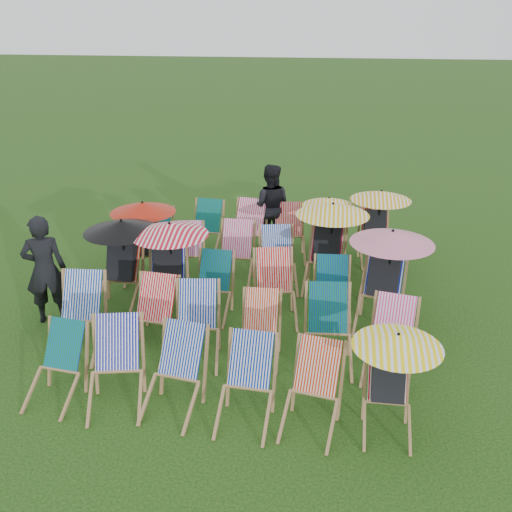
# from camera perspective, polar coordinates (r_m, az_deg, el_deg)

# --- Properties ---
(ground) EXTENTS (100.00, 100.00, 0.00)m
(ground) POSITION_cam_1_polar(r_m,az_deg,el_deg) (8.70, -1.21, -6.15)
(ground) COLOR black
(ground) RESTS_ON ground
(deckchair_0) EXTENTS (0.67, 0.86, 0.87)m
(deckchair_0) POSITION_cam_1_polar(r_m,az_deg,el_deg) (7.23, -19.47, -10.40)
(deckchair_0) COLOR #977146
(deckchair_0) RESTS_ON ground
(deckchair_1) EXTENTS (0.81, 1.00, 0.97)m
(deckchair_1) POSITION_cam_1_polar(r_m,az_deg,el_deg) (6.91, -13.90, -10.82)
(deckchair_1) COLOR #977146
(deckchair_1) RESTS_ON ground
(deckchair_2) EXTENTS (0.75, 0.95, 0.94)m
(deckchair_2) POSITION_cam_1_polar(r_m,az_deg,el_deg) (6.72, -8.25, -11.63)
(deckchair_2) COLOR #977146
(deckchair_2) RESTS_ON ground
(deckchair_3) EXTENTS (0.67, 0.90, 0.93)m
(deckchair_3) POSITION_cam_1_polar(r_m,az_deg,el_deg) (6.49, -1.00, -12.79)
(deckchair_3) COLOR #977146
(deckchair_3) RESTS_ON ground
(deckchair_4) EXTENTS (0.75, 0.94, 0.91)m
(deckchair_4) POSITION_cam_1_polar(r_m,az_deg,el_deg) (6.44, 5.66, -13.34)
(deckchair_4) COLOR #977146
(deckchair_4) RESTS_ON ground
(deckchair_5) EXTENTS (0.97, 1.01, 1.16)m
(deckchair_5) POSITION_cam_1_polar(r_m,az_deg,el_deg) (6.45, 13.31, -12.17)
(deckchair_5) COLOR #977146
(deckchair_5) RESTS_ON ground
(deckchair_6) EXTENTS (0.73, 0.97, 1.01)m
(deckchair_6) POSITION_cam_1_polar(r_m,az_deg,el_deg) (8.06, -17.49, -5.84)
(deckchair_6) COLOR #977146
(deckchair_6) RESTS_ON ground
(deckchair_7) EXTENTS (0.72, 0.95, 0.96)m
(deckchair_7) POSITION_cam_1_polar(r_m,az_deg,el_deg) (7.83, -10.57, -6.16)
(deckchair_7) COLOR #977146
(deckchair_7) RESTS_ON ground
(deckchair_8) EXTENTS (0.75, 0.96, 0.96)m
(deckchair_8) POSITION_cam_1_polar(r_m,az_deg,el_deg) (7.58, -6.01, -6.94)
(deckchair_8) COLOR #977146
(deckchair_8) RESTS_ON ground
(deckchair_9) EXTENTS (0.59, 0.81, 0.85)m
(deckchair_9) POSITION_cam_1_polar(r_m,az_deg,el_deg) (7.55, 0.37, -7.38)
(deckchair_9) COLOR #977146
(deckchair_9) RESTS_ON ground
(deckchair_10) EXTENTS (0.72, 0.95, 0.98)m
(deckchair_10) POSITION_cam_1_polar(r_m,az_deg,el_deg) (7.48, 7.26, -7.39)
(deckchair_10) COLOR #977146
(deckchair_10) RESTS_ON ground
(deckchair_11) EXTENTS (0.78, 0.97, 0.94)m
(deckchair_11) POSITION_cam_1_polar(r_m,az_deg,el_deg) (7.42, 13.33, -8.34)
(deckchair_11) COLOR #977146
(deckchair_11) RESTS_ON ground
(deckchair_12) EXTENTS (1.16, 1.21, 1.37)m
(deckchair_12) POSITION_cam_1_polar(r_m,az_deg,el_deg) (9.00, -13.49, -0.61)
(deckchair_12) COLOR #977146
(deckchair_12) RESTS_ON ground
(deckchair_13) EXTENTS (1.17, 1.27, 1.38)m
(deckchair_13) POSITION_cam_1_polar(r_m,az_deg,el_deg) (8.70, -8.79, -1.04)
(deckchair_13) COLOR #977146
(deckchair_13) RESTS_ON ground
(deckchair_14) EXTENTS (0.65, 0.87, 0.91)m
(deckchair_14) POSITION_cam_1_polar(r_m,az_deg,el_deg) (8.60, -4.49, -3.16)
(deckchair_14) COLOR #977146
(deckchair_14) RESTS_ON ground
(deckchair_15) EXTENTS (0.81, 1.01, 0.98)m
(deckchair_15) POSITION_cam_1_polar(r_m,az_deg,el_deg) (8.47, 1.93, -3.29)
(deckchair_15) COLOR #977146
(deckchair_15) RESTS_ON ground
(deckchair_16) EXTENTS (0.64, 0.86, 0.90)m
(deckchair_16) POSITION_cam_1_polar(r_m,az_deg,el_deg) (8.50, 7.63, -3.68)
(deckchair_16) COLOR #977146
(deckchair_16) RESTS_ON ground
(deckchair_17) EXTENTS (1.20, 1.28, 1.43)m
(deckchair_17) POSITION_cam_1_polar(r_m,az_deg,el_deg) (8.43, 12.71, -2.03)
(deckchair_17) COLOR #977146
(deckchair_17) RESTS_ON ground
(deckchair_18) EXTENTS (1.11, 1.21, 1.31)m
(deckchair_18) POSITION_cam_1_polar(r_m,az_deg,el_deg) (9.92, -11.33, 1.67)
(deckchair_18) COLOR #977146
(deckchair_18) RESTS_ON ground
(deckchair_19) EXTENTS (0.72, 0.91, 0.90)m
(deckchair_19) POSITION_cam_1_polar(r_m,az_deg,el_deg) (9.84, -6.87, 0.28)
(deckchair_19) COLOR #977146
(deckchair_19) RESTS_ON ground
(deckchair_20) EXTENTS (0.65, 0.90, 0.97)m
(deckchair_20) POSITION_cam_1_polar(r_m,az_deg,el_deg) (9.65, -2.14, 0.16)
(deckchair_20) COLOR #977146
(deckchair_20) RESTS_ON ground
(deckchair_21) EXTENTS (0.80, 0.99, 0.96)m
(deckchair_21) POSITION_cam_1_polar(r_m,az_deg,el_deg) (9.43, 2.23, -0.44)
(deckchair_21) COLOR #977146
(deckchair_21) RESTS_ON ground
(deckchair_22) EXTENTS (1.20, 1.26, 1.42)m
(deckchair_22) POSITION_cam_1_polar(r_m,az_deg,el_deg) (9.42, 7.14, 1.14)
(deckchair_22) COLOR #977146
(deckchair_22) RESTS_ON ground
(deckchair_23) EXTENTS (0.75, 0.94, 0.93)m
(deckchair_23) POSITION_cam_1_polar(r_m,az_deg,el_deg) (9.47, 12.45, -1.02)
(deckchair_23) COLOR #977146
(deckchair_23) RESTS_ON ground
(deckchair_24) EXTENTS (0.62, 0.80, 0.81)m
(deckchair_24) POSITION_cam_1_polar(r_m,az_deg,el_deg) (11.06, -9.97, 2.50)
(deckchair_24) COLOR #977146
(deckchair_24) RESTS_ON ground
(deckchair_25) EXTENTS (0.69, 0.92, 0.94)m
(deckchair_25) POSITION_cam_1_polar(r_m,az_deg,el_deg) (10.85, -5.17, 2.72)
(deckchair_25) COLOR #977146
(deckchair_25) RESTS_ON ground
(deckchair_26) EXTENTS (0.79, 1.01, 1.01)m
(deckchair_26) POSITION_cam_1_polar(r_m,az_deg,el_deg) (10.60, -0.97, 2.50)
(deckchair_26) COLOR #977146
(deckchair_26) RESTS_ON ground
(deckchair_27) EXTENTS (0.75, 0.95, 0.95)m
(deckchair_27) POSITION_cam_1_polar(r_m,az_deg,el_deg) (10.61, 3.32, 2.30)
(deckchair_27) COLOR #977146
(deckchair_27) RESTS_ON ground
(deckchair_28) EXTENTS (0.98, 1.01, 1.16)m
(deckchair_28) POSITION_cam_1_polar(r_m,az_deg,el_deg) (10.54, 6.92, 2.83)
(deckchair_28) COLOR #977146
(deckchair_28) RESTS_ON ground
(deckchair_29) EXTENTS (1.10, 1.17, 1.30)m
(deckchair_29) POSITION_cam_1_polar(r_m,az_deg,el_deg) (10.62, 12.00, 3.06)
(deckchair_29) COLOR #977146
(deckchair_29) RESTS_ON ground
(person_left) EXTENTS (0.71, 0.59, 1.66)m
(person_left) POSITION_cam_1_polar(r_m,az_deg,el_deg) (8.81, -20.36, -1.29)
(person_left) COLOR black
(person_left) RESTS_ON ground
(person_rear) EXTENTS (0.80, 0.63, 1.64)m
(person_rear) POSITION_cam_1_polar(r_m,az_deg,el_deg) (10.97, 1.40, 5.00)
(person_rear) COLOR black
(person_rear) RESTS_ON ground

